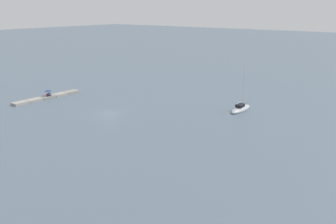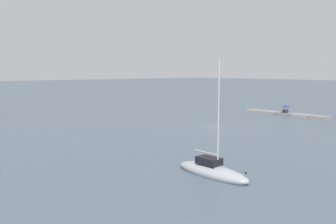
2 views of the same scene
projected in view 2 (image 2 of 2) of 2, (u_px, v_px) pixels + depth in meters
ground_plane at (213, 126)px, 49.97m from camera, size 500.00×500.00×0.00m
seawall_pier at (285, 114)px, 61.79m from camera, size 15.33×1.89×0.51m
person_seated_blue_left at (287, 111)px, 61.29m from camera, size 0.44×0.63×0.73m
person_seated_maroon_right at (284, 111)px, 61.66m from camera, size 0.44×0.63×0.73m
umbrella_open_navy at (286, 106)px, 61.44m from camera, size 1.45×1.45×1.31m
sailboat_grey_near at (212, 171)px, 26.40m from camera, size 6.54×1.93×8.86m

